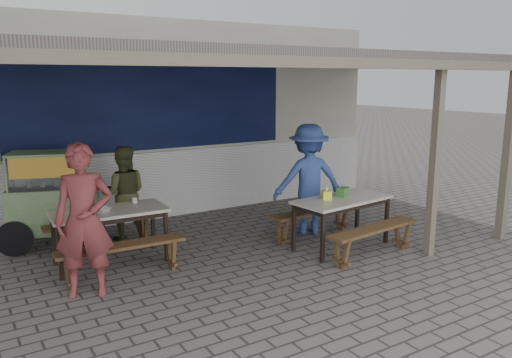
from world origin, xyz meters
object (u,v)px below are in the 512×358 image
object	(u,v)px
bench_left_wall	(101,228)
condiment_jar	(135,200)
patron_right_table	(308,179)
donation_box	(343,192)
patron_wall_side	(124,193)
tissue_box	(326,195)
table_right	(342,203)
bench_right_wall	(313,216)
bench_right_street	(374,235)
vendor_cart	(52,196)
patron_street_side	(84,221)
bench_left_street	(122,253)
condiment_bowl	(104,209)
table_left	(109,216)

from	to	relation	value
bench_left_wall	condiment_jar	world-z (taller)	condiment_jar
patron_right_table	donation_box	world-z (taller)	patron_right_table
patron_wall_side	tissue_box	bearing A→B (deg)	159.51
table_right	bench_right_wall	distance (m)	0.69
bench_right_street	vendor_cart	distance (m)	4.70
patron_street_side	bench_left_street	bearing A→B (deg)	47.62
tissue_box	patron_street_side	bearing A→B (deg)	176.55
bench_left_street	bench_right_wall	size ratio (longest dim) A/B	0.99
bench_right_wall	vendor_cart	bearing A→B (deg)	148.81
patron_street_side	bench_right_street	bearing A→B (deg)	6.95
patron_wall_side	donation_box	size ratio (longest dim) A/B	7.45
tissue_box	donation_box	xyz separation A→B (m)	(0.34, 0.02, 0.00)
bench_left_wall	condiment_bowl	xyz separation A→B (m)	(-0.09, -0.62, 0.43)
patron_wall_side	donation_box	xyz separation A→B (m)	(2.73, -1.94, 0.08)
patron_wall_side	tissue_box	xyz separation A→B (m)	(2.39, -1.97, 0.07)
patron_street_side	condiment_jar	size ratio (longest dim) A/B	22.40
bench_right_street	patron_right_table	size ratio (longest dim) A/B	0.91
patron_street_side	vendor_cart	bearing A→B (deg)	110.48
tissue_box	condiment_bowl	size ratio (longest dim) A/B	0.74
bench_right_street	bench_right_wall	world-z (taller)	same
condiment_jar	patron_wall_side	bearing A→B (deg)	85.34
bench_left_wall	bench_right_street	size ratio (longest dim) A/B	0.99
table_right	patron_street_side	xyz separation A→B (m)	(-3.62, 0.27, 0.22)
bench_right_street	bench_left_street	bearing A→B (deg)	154.55
bench_right_wall	vendor_cart	distance (m)	3.96
vendor_cart	bench_right_wall	bearing A→B (deg)	-5.94
table_left	vendor_cart	distance (m)	1.25
table_left	bench_right_street	size ratio (longest dim) A/B	0.94
bench_left_street	patron_right_table	distance (m)	3.23
vendor_cart	patron_right_table	size ratio (longest dim) A/B	1.04
bench_right_street	tissue_box	distance (m)	0.88
table_right	patron_right_table	size ratio (longest dim) A/B	0.88
bench_left_wall	bench_right_wall	xyz separation A→B (m)	(3.02, -1.14, 0.00)
table_left	condiment_bowl	distance (m)	0.12
bench_left_wall	patron_street_side	bearing A→B (deg)	-107.55
patron_wall_side	tissue_box	size ratio (longest dim) A/B	11.62
table_left	vendor_cart	size ratio (longest dim) A/B	0.83
bench_left_street	bench_left_wall	world-z (taller)	same
patron_wall_side	tissue_box	world-z (taller)	patron_wall_side
bench_right_street	patron_right_table	world-z (taller)	patron_right_table
patron_street_side	donation_box	bearing A→B (deg)	17.46
table_left	condiment_bowl	xyz separation A→B (m)	(-0.06, -0.01, 0.10)
condiment_jar	patron_street_side	bearing A→B (deg)	-131.31
bench_left_wall	tissue_box	xyz separation A→B (m)	(2.84, -1.67, 0.47)
vendor_cart	patron_wall_side	bearing A→B (deg)	6.13
bench_right_street	condiment_bowl	size ratio (longest dim) A/B	9.39
table_right	condiment_bowl	distance (m)	3.37
bench_left_street	vendor_cart	xyz separation A→B (m)	(-0.49, 1.74, 0.44)
bench_right_wall	donation_box	world-z (taller)	donation_box
table_right	bench_right_street	size ratio (longest dim) A/B	0.97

